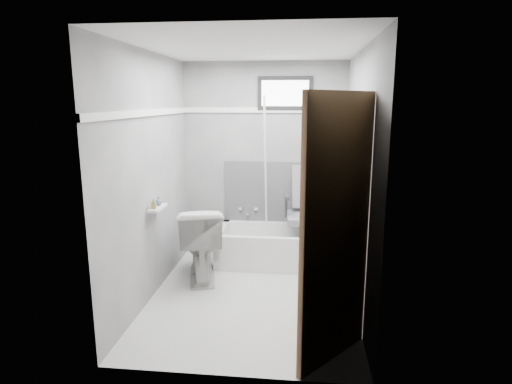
# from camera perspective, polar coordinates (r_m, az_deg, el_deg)

# --- Properties ---
(floor) EXTENTS (2.60, 2.60, 0.00)m
(floor) POSITION_cam_1_polar(r_m,az_deg,el_deg) (4.45, -0.50, -13.66)
(floor) COLOR silver
(floor) RESTS_ON ground
(ceiling) EXTENTS (2.60, 2.60, 0.00)m
(ceiling) POSITION_cam_1_polar(r_m,az_deg,el_deg) (4.04, -0.57, 18.74)
(ceiling) COLOR silver
(ceiling) RESTS_ON floor
(wall_back) EXTENTS (2.00, 0.02, 2.40)m
(wall_back) POSITION_cam_1_polar(r_m,az_deg,el_deg) (5.35, 1.10, 4.21)
(wall_back) COLOR slate
(wall_back) RESTS_ON floor
(wall_front) EXTENTS (2.00, 0.02, 2.40)m
(wall_front) POSITION_cam_1_polar(r_m,az_deg,el_deg) (2.82, -3.63, -2.99)
(wall_front) COLOR slate
(wall_front) RESTS_ON floor
(wall_left) EXTENTS (0.02, 2.60, 2.40)m
(wall_left) POSITION_cam_1_polar(r_m,az_deg,el_deg) (4.31, -13.87, 1.94)
(wall_left) COLOR slate
(wall_left) RESTS_ON floor
(wall_right) EXTENTS (0.02, 2.60, 2.40)m
(wall_right) POSITION_cam_1_polar(r_m,az_deg,el_deg) (4.08, 13.55, 1.41)
(wall_right) COLOR slate
(wall_right) RESTS_ON floor
(bathtub) EXTENTS (1.50, 0.70, 0.42)m
(bathtub) POSITION_cam_1_polar(r_m,az_deg,el_deg) (5.21, 3.23, -7.25)
(bathtub) COLOR silver
(bathtub) RESTS_ON floor
(office_chair) EXTENTS (0.67, 0.67, 1.05)m
(office_chair) POSITION_cam_1_polar(r_m,az_deg,el_deg) (5.12, 6.99, -2.59)
(office_chair) COLOR slate
(office_chair) RESTS_ON bathtub
(toilet) EXTENTS (0.66, 0.92, 0.81)m
(toilet) POSITION_cam_1_polar(r_m,az_deg,el_deg) (4.77, -7.41, -6.69)
(toilet) COLOR silver
(toilet) RESTS_ON floor
(door) EXTENTS (0.78, 0.78, 2.00)m
(door) POSITION_cam_1_polar(r_m,az_deg,el_deg) (2.90, 16.10, -7.14)
(door) COLOR #512F1E
(door) RESTS_ON floor
(window) EXTENTS (0.66, 0.04, 0.40)m
(window) POSITION_cam_1_polar(r_m,az_deg,el_deg) (5.27, 3.90, 13.00)
(window) COLOR black
(window) RESTS_ON wall_back
(backerboard) EXTENTS (1.50, 0.02, 0.78)m
(backerboard) POSITION_cam_1_polar(r_m,az_deg,el_deg) (5.40, 3.72, -0.06)
(backerboard) COLOR #4C4C4F
(backerboard) RESTS_ON wall_back
(trim_back) EXTENTS (2.00, 0.02, 0.06)m
(trim_back) POSITION_cam_1_polar(r_m,az_deg,el_deg) (5.29, 1.11, 10.86)
(trim_back) COLOR white
(trim_back) RESTS_ON wall_back
(trim_left) EXTENTS (0.02, 2.60, 0.06)m
(trim_left) POSITION_cam_1_polar(r_m,az_deg,el_deg) (4.24, -14.13, 10.21)
(trim_left) COLOR white
(trim_left) RESTS_ON wall_left
(pole) EXTENTS (0.02, 0.51, 1.89)m
(pole) POSITION_cam_1_polar(r_m,az_deg,el_deg) (5.14, 1.29, 2.18)
(pole) COLOR white
(pole) RESTS_ON bathtub
(shelf) EXTENTS (0.10, 0.32, 0.02)m
(shelf) POSITION_cam_1_polar(r_m,az_deg,el_deg) (4.31, -12.96, -2.09)
(shelf) COLOR silver
(shelf) RESTS_ON wall_left
(soap_bottle_a) EXTENTS (0.05, 0.05, 0.10)m
(soap_bottle_a) POSITION_cam_1_polar(r_m,az_deg,el_deg) (4.23, -13.48, -1.49)
(soap_bottle_a) COLOR olive
(soap_bottle_a) RESTS_ON shelf
(soap_bottle_b) EXTENTS (0.09, 0.09, 0.09)m
(soap_bottle_b) POSITION_cam_1_polar(r_m,az_deg,el_deg) (4.35, -12.87, -1.14)
(soap_bottle_b) COLOR #44647E
(soap_bottle_b) RESTS_ON shelf
(faucet) EXTENTS (0.26, 0.10, 0.16)m
(faucet) POSITION_cam_1_polar(r_m,az_deg,el_deg) (5.47, -1.04, -2.56)
(faucet) COLOR silver
(faucet) RESTS_ON wall_back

